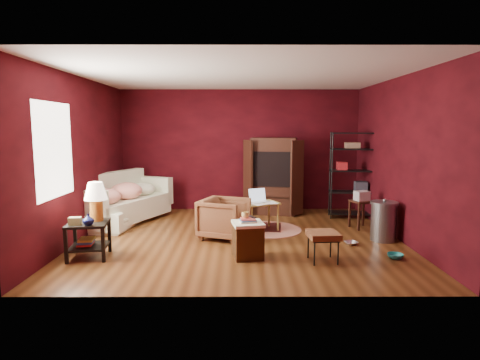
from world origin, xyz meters
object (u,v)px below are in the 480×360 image
Objects in this scene: side_table at (92,212)px; laptop_desk at (260,205)px; hamper at (248,239)px; sofa at (121,205)px; tv_armoire at (273,175)px; armchair at (224,216)px; wire_shelving at (352,171)px.

laptop_desk is at bearing 30.27° from side_table.
side_table reaches higher than hamper.
laptop_desk is at bearing -95.19° from sofa.
side_table is 4.23m from tv_armoire.
sofa is at bearing 82.91° from armchair.
laptop_desk is at bearing -144.58° from wire_shelving.
sofa is at bearing 143.68° from laptop_desk.
armchair is at bearing -105.10° from tv_armoire.
hamper is (0.39, -1.07, -0.11)m from armchair.
armchair is 0.46× the size of tv_armoire.
sofa is 2.15m from side_table.
wire_shelving is at bearing 4.66° from laptop_desk.
armchair is at bearing -166.34° from laptop_desk.
hamper is at bearing -1.72° from side_table.
side_table is at bearing 137.78° from armchair.
wire_shelving is at bearing 49.74° from hamper.
wire_shelving is at bearing 29.65° from side_table.
sofa is at bearing 139.20° from hamper.
wire_shelving reaches higher than sofa.
sofa is 2.48× the size of laptop_desk.
sofa is at bearing 95.61° from side_table.
laptop_desk reaches higher than sofa.
hamper is 0.79× the size of laptop_desk.
laptop_desk is at bearing -31.76° from armchair.
wire_shelving reaches higher than tv_armoire.
wire_shelving reaches higher than side_table.
laptop_desk is at bearing -91.82° from tv_armoire.
tv_armoire is (0.36, 1.51, 0.40)m from laptop_desk.
sofa is 3.33m from tv_armoire.
armchair is 1.25× the size of hamper.
laptop_desk reaches higher than hamper.
side_table is 2.36m from hamper.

